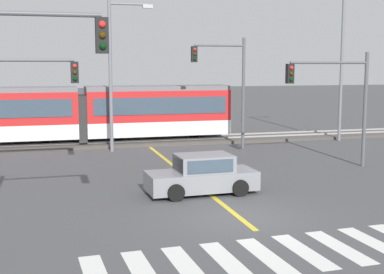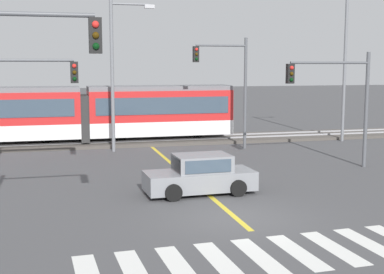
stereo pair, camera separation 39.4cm
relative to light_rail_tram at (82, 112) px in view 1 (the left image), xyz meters
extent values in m
plane|color=#474749|center=(3.88, -17.44, -2.05)|extent=(200.00, 200.00, 0.00)
cube|color=#4C4742|center=(3.88, 0.01, -1.96)|extent=(120.00, 4.00, 0.18)
cube|color=#939399|center=(3.88, -0.71, -1.82)|extent=(120.00, 0.08, 0.10)
cube|color=#939399|center=(3.88, 0.73, -1.82)|extent=(120.00, 0.08, 0.10)
cube|color=silver|center=(-4.75, 0.01, -1.07)|extent=(9.00, 2.60, 0.90)
cylinder|color=black|center=(-2.28, 0.01, -1.52)|extent=(0.70, 0.20, 0.70)
cube|color=silver|center=(4.75, 0.01, -1.07)|extent=(9.00, 2.60, 0.90)
cube|color=red|center=(4.75, 0.01, 0.33)|extent=(9.00, 2.60, 1.90)
cube|color=#384756|center=(4.75, -1.31, 0.38)|extent=(8.28, 0.04, 1.04)
cube|color=slate|center=(4.75, 0.01, 1.42)|extent=(9.00, 2.39, 0.28)
cylinder|color=black|center=(7.22, 0.01, -1.52)|extent=(0.70, 0.20, 0.70)
cylinder|color=black|center=(2.27, 0.01, -1.52)|extent=(0.70, 0.20, 0.70)
cube|color=#2D2D2D|center=(0.00, 0.01, -0.37)|extent=(0.50, 2.34, 2.80)
cube|color=silver|center=(0.03, -21.08, -2.04)|extent=(0.69, 2.82, 0.01)
cube|color=silver|center=(1.13, -21.03, -2.04)|extent=(0.69, 2.82, 0.01)
cube|color=silver|center=(2.23, -20.98, -2.04)|extent=(0.69, 2.82, 0.01)
cube|color=silver|center=(3.33, -20.93, -2.04)|extent=(0.69, 2.82, 0.01)
cube|color=silver|center=(4.43, -20.88, -2.04)|extent=(0.69, 2.82, 0.01)
cube|color=silver|center=(5.52, -20.83, -2.04)|extent=(0.69, 2.82, 0.01)
cube|color=silver|center=(6.62, -20.78, -2.04)|extent=(0.69, 2.82, 0.01)
cube|color=gold|center=(3.88, -10.45, -2.05)|extent=(0.20, 16.91, 0.01)
cube|color=gray|center=(3.60, -13.96, -1.53)|extent=(4.26, 1.86, 0.72)
cube|color=gray|center=(3.70, -13.96, -0.85)|extent=(2.16, 1.60, 0.64)
cube|color=#384756|center=(2.70, -14.00, -0.85)|extent=(0.15, 1.43, 0.52)
cube|color=#384756|center=(3.73, -14.74, -0.85)|extent=(1.79, 0.11, 0.48)
cylinder|color=black|center=(2.37, -14.86, -1.73)|extent=(0.65, 0.24, 0.64)
cylinder|color=black|center=(2.31, -13.16, -1.73)|extent=(0.65, 0.24, 0.64)
cylinder|color=black|center=(4.89, -14.76, -1.73)|extent=(0.65, 0.24, 0.64)
cylinder|color=black|center=(4.82, -13.07, -1.73)|extent=(0.65, 0.24, 0.64)
cylinder|color=#515459|center=(9.13, -3.78, 1.19)|extent=(0.18, 0.18, 6.48)
cylinder|color=#515459|center=(7.63, -3.78, 3.97)|extent=(3.00, 0.12, 0.12)
cube|color=black|center=(6.13, -3.78, 3.47)|extent=(0.32, 0.28, 0.90)
sphere|color=red|center=(6.13, -3.93, 3.74)|extent=(0.18, 0.18, 0.18)
sphere|color=#3A2706|center=(6.13, -3.93, 3.47)|extent=(0.18, 0.18, 0.18)
sphere|color=black|center=(6.13, -3.93, 3.20)|extent=(0.18, 0.18, 0.18)
cylinder|color=#515459|center=(12.77, -10.71, 0.72)|extent=(0.18, 0.18, 5.53)
cylinder|color=#515459|center=(10.77, -10.71, 2.98)|extent=(4.00, 0.12, 0.12)
cube|color=black|center=(8.77, -10.71, 2.48)|extent=(0.32, 0.28, 0.90)
sphere|color=red|center=(8.77, -10.86, 2.75)|extent=(0.18, 0.18, 0.18)
sphere|color=#3A2706|center=(8.77, -10.86, 2.48)|extent=(0.18, 0.18, 0.18)
sphere|color=black|center=(8.77, -10.86, 2.21)|extent=(0.18, 0.18, 0.18)
cylinder|color=#515459|center=(-2.39, -19.46, 4.12)|extent=(3.50, 0.12, 0.12)
cube|color=black|center=(-0.64, -19.46, 3.62)|extent=(0.32, 0.28, 0.90)
sphere|color=red|center=(-0.64, -19.61, 3.89)|extent=(0.18, 0.18, 0.18)
sphere|color=#3A2706|center=(-0.64, -19.61, 3.62)|extent=(0.18, 0.18, 0.18)
sphere|color=black|center=(-0.64, -19.61, 3.35)|extent=(0.18, 0.18, 0.18)
cylinder|color=#515459|center=(-2.87, -10.22, 3.06)|extent=(4.00, 0.12, 0.12)
cube|color=black|center=(-0.87, -10.22, 2.56)|extent=(0.32, 0.28, 0.90)
sphere|color=red|center=(-0.87, -10.37, 2.83)|extent=(0.18, 0.18, 0.18)
sphere|color=#3A2706|center=(-0.87, -10.37, 2.56)|extent=(0.18, 0.18, 0.18)
sphere|color=black|center=(-0.87, -10.37, 2.29)|extent=(0.18, 0.18, 0.18)
cylinder|color=slate|center=(1.46, -3.03, 2.19)|extent=(0.20, 0.20, 8.47)
cylinder|color=slate|center=(2.54, -3.03, 6.23)|extent=(2.15, 0.12, 0.12)
cube|color=#B2B2B7|center=(3.62, -3.03, 6.13)|extent=(0.56, 0.28, 0.20)
cylinder|color=slate|center=(16.31, -2.50, 2.94)|extent=(0.20, 0.20, 9.98)
camera|label=1|loc=(-2.05, -33.30, 2.89)|focal=50.00mm
camera|label=2|loc=(-1.67, -33.40, 2.89)|focal=50.00mm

